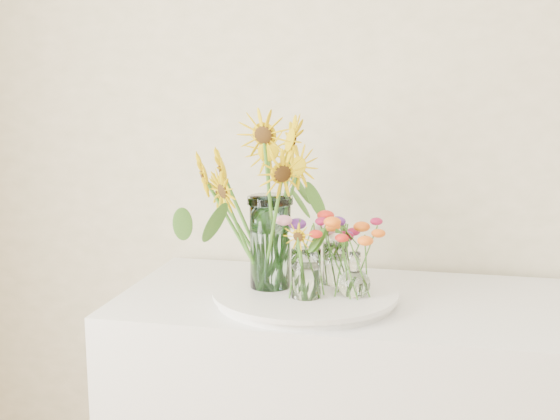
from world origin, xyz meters
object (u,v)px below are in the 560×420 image
at_px(tray, 305,297).
at_px(small_vase_c, 335,264).
at_px(small_vase_a, 306,274).
at_px(mason_jar, 270,243).
at_px(small_vase_b, 355,275).

distance_m(tray, small_vase_c, 0.12).
bearing_deg(small_vase_a, tray, 101.55).
relative_size(tray, mason_jar, 1.84).
bearing_deg(tray, small_vase_c, 49.28).
bearing_deg(mason_jar, small_vase_b, -7.61).
xyz_separation_m(tray, small_vase_b, (0.13, -0.02, 0.07)).
bearing_deg(small_vase_a, mason_jar, 146.73).
height_order(small_vase_a, small_vase_c, small_vase_a).
bearing_deg(tray, mason_jar, 172.45).
bearing_deg(mason_jar, small_vase_c, 21.61).
distance_m(small_vase_b, small_vase_c, 0.11).
distance_m(tray, small_vase_a, 0.10).
height_order(tray, small_vase_b, small_vase_b).
relative_size(tray, small_vase_c, 3.93).
relative_size(mason_jar, small_vase_c, 2.14).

